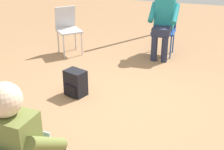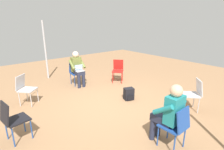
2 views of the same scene
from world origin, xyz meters
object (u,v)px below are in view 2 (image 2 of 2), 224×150
chair_northeast (194,93)px  person_in_teal (169,112)px  chair_south (13,118)px  chair_southwest (25,87)px  chair_east (176,125)px  chair_northwest (118,69)px  person_with_laptop (77,67)px  backpack_near_laptop_user (129,95)px  chair_west (76,71)px

chair_northeast → person_in_teal: 1.73m
chair_south → chair_northeast: bearing=58.7°
chair_southwest → chair_east: bearing=70.8°
chair_south → chair_northwest: size_ratio=1.00×
chair_northwest → person_in_teal: bearing=110.7°
person_with_laptop → chair_south: bearing=42.4°
chair_northeast → backpack_near_laptop_user: 1.77m
chair_southwest → chair_south: 1.69m
chair_east → backpack_near_laptop_user: bearing=66.8°
chair_southwest → chair_west: 1.97m
chair_northeast → backpack_near_laptop_user: (-1.52, -0.84, -0.34)m
chair_southwest → chair_east: same height
chair_south → person_in_teal: 2.93m
chair_west → person_with_laptop: (0.17, -0.01, 0.20)m
chair_west → chair_south: same height
chair_west → chair_northwest: 1.59m
chair_west → backpack_near_laptop_user: size_ratio=2.36×
chair_northwest → chair_south: bearing=67.1°
chair_west → chair_south: size_ratio=1.00×
chair_south → backpack_near_laptop_user: chair_south is taller
chair_northeast → chair_northwest: bearing=45.6°
person_with_laptop → backpack_near_laptop_user: size_ratio=3.44×
chair_southwest → chair_west: size_ratio=1.00×
chair_west → chair_northwest: same height
chair_northeast → person_in_teal: (0.35, -1.69, 0.20)m
person_in_teal → chair_northeast: bearing=11.1°
chair_east → person_with_laptop: 4.09m
chair_west → chair_northwest: bearing=154.6°
chair_southwest → person_with_laptop: size_ratio=0.69×
chair_southwest → chair_northeast: 4.55m
person_with_laptop → backpack_near_laptop_user: bearing=109.4°
chair_east → chair_south: bearing=135.7°
chair_northwest → backpack_near_laptop_user: chair_northwest is taller
chair_northeast → chair_northwest: 2.96m
backpack_near_laptop_user → person_with_laptop: bearing=-164.4°
chair_south → chair_northwest: (-1.38, 3.88, 0.00)m
person_in_teal → backpack_near_laptop_user: person_in_teal is taller
chair_southwest → chair_south: size_ratio=1.00×
chair_east → backpack_near_laptop_user: 2.23m
backpack_near_laptop_user → chair_northwest: bearing=150.1°
chair_northeast → chair_west: 3.98m
chair_east → person_in_teal: (-0.17, -0.00, 0.20)m
chair_southwest → person_in_teal: (3.51, 1.59, 0.20)m
chair_northeast → chair_south: (-1.58, -3.89, 0.00)m
chair_southwest → chair_west: bearing=154.4°
chair_west → chair_northeast: bearing=114.3°
chair_west → person_in_teal: bearing=89.7°
chair_west → chair_south: bearing=44.6°
chair_southwest → person_in_teal: person_in_teal is taller
chair_east → chair_northwest: same height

